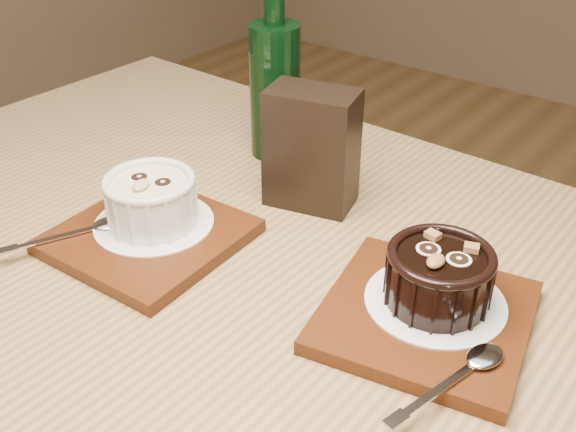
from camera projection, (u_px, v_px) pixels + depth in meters
name	position (u px, v px, depth m)	size (l,w,h in m)	color
table	(253.00, 356.00, 0.71)	(1.21, 0.82, 0.75)	brown
tray_left	(149.00, 236.00, 0.73)	(0.18, 0.18, 0.01)	#4C210C
doily_left	(154.00, 223.00, 0.73)	(0.13, 0.13, 0.00)	white
ramekin_white	(151.00, 198.00, 0.72)	(0.10, 0.10, 0.06)	silver
spoon_left	(77.00, 231.00, 0.71)	(0.03, 0.13, 0.01)	#B6B9BF
tray_right	(425.00, 317.00, 0.61)	(0.18, 0.18, 0.01)	#4C210C
doily_right	(435.00, 301.00, 0.62)	(0.13, 0.13, 0.00)	white
ramekin_dark	(439.00, 274.00, 0.60)	(0.10, 0.10, 0.06)	black
spoon_right	(457.00, 375.00, 0.54)	(0.03, 0.13, 0.01)	#B6B9BF
condiment_stand	(312.00, 149.00, 0.77)	(0.10, 0.06, 0.14)	black
green_bottle	(275.00, 86.00, 0.86)	(0.07, 0.07, 0.24)	black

